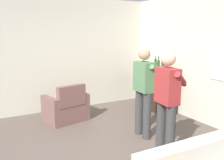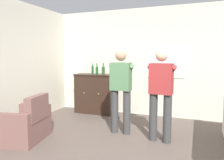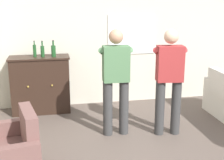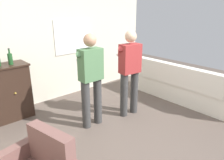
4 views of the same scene
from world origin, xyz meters
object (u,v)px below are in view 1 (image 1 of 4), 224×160
bottle_wine_green (158,64)px  bottle_spirits_clear (163,65)px  bottle_liquor_amber (155,63)px  person_standing_right (167,99)px  person_standing_left (144,88)px  sideboard_cabinet (156,89)px  armchair (67,108)px

bottle_wine_green → bottle_spirits_clear: bottle_spirits_clear is taller
bottle_liquor_amber → person_standing_right: size_ratio=0.18×
person_standing_left → sideboard_cabinet: bearing=133.4°
bottle_spirits_clear → person_standing_right: bearing=-38.1°
sideboard_cabinet → bottle_wine_green: bearing=-18.1°
bottle_spirits_clear → bottle_liquor_amber: bearing=172.9°
bottle_spirits_clear → person_standing_left: (0.92, -1.21, -0.25)m
bottle_wine_green → bottle_liquor_amber: (-0.14, 0.02, 0.01)m
bottle_liquor_amber → person_standing_left: size_ratio=0.18×
person_standing_left → bottle_wine_green: bearing=132.2°
bottle_liquor_amber → person_standing_right: person_standing_right is taller
bottle_wine_green → bottle_liquor_amber: size_ratio=0.99×
person_standing_left → person_standing_right: size_ratio=1.00×
sideboard_cabinet → person_standing_left: (1.19, -1.26, 0.40)m
bottle_liquor_amber → armchair: bearing=-95.9°
bottle_wine_green → person_standing_right: size_ratio=0.18×
armchair → bottle_liquor_amber: (0.23, 2.27, 0.90)m
bottle_liquor_amber → bottle_spirits_clear: size_ratio=0.98×
bottle_liquor_amber → person_standing_right: 2.51m
bottle_liquor_amber → bottle_spirits_clear: (0.34, -0.04, -0.00)m
armchair → bottle_spirits_clear: bottle_spirits_clear is taller
armchair → person_standing_right: size_ratio=0.59×
armchair → bottle_wine_green: size_ratio=3.37×
armchair → bottle_liquor_amber: bearing=84.1°
bottle_spirits_clear → person_standing_right: 2.22m
armchair → sideboard_cabinet: 2.31m
person_standing_left → bottle_spirits_clear: bearing=127.2°
sideboard_cabinet → bottle_liquor_amber: bottle_liquor_amber is taller
sideboard_cabinet → bottle_spirits_clear: (0.27, -0.05, 0.65)m
bottle_spirits_clear → person_standing_right: person_standing_right is taller
bottle_liquor_amber → person_standing_right: bearing=-34.1°
bottle_liquor_amber → person_standing_left: bearing=-44.9°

